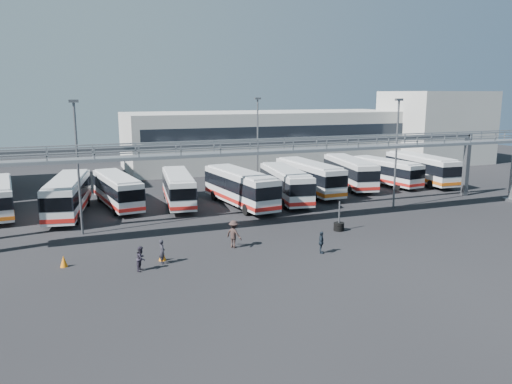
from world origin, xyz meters
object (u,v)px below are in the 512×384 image
object	(u,v)px
bus_5	(285,183)
cone_right	(162,255)
light_pole_left	(78,160)
bus_8	(385,171)
pedestrian_a	(162,252)
bus_4	(240,187)
pedestrian_d	(321,242)
pedestrian_c	(234,234)
tire_stack	(339,226)
pedestrian_b	(141,258)
light_pole_mid	(397,147)
bus_6	(309,176)
bus_3	(178,187)
cone_left	(64,261)
bus_7	(350,171)
bus_1	(68,195)
light_pole_back	(258,137)
bus_9	(421,168)
bus_2	(117,189)

from	to	relation	value
bus_5	cone_right	bearing A→B (deg)	-129.61
light_pole_left	cone_right	world-z (taller)	light_pole_left
bus_8	pedestrian_a	distance (m)	35.06
bus_4	pedestrian_d	world-z (taller)	bus_4
pedestrian_c	cone_right	size ratio (longest dim) A/B	2.52
tire_stack	pedestrian_d	bearing A→B (deg)	-131.83
pedestrian_b	cone_right	bearing A→B (deg)	-18.35
light_pole_mid	pedestrian_c	xyz separation A→B (m)	(-18.22, -6.46, -4.75)
light_pole_left	pedestrian_a	size ratio (longest dim) A/B	6.50
bus_8	tire_stack	distance (m)	21.96
pedestrian_b	bus_6	bearing A→B (deg)	-19.47
bus_6	pedestrian_b	bearing A→B (deg)	-140.50
bus_3	cone_left	distance (m)	18.38
bus_4	tire_stack	distance (m)	12.03
light_pole_left	bus_8	xyz separation A→B (m)	(34.35, 9.27, -4.04)
bus_7	pedestrian_d	bearing A→B (deg)	-115.21
bus_4	bus_8	bearing A→B (deg)	6.13
light_pole_left	bus_1	distance (m)	7.85
light_pole_back	bus_6	xyz separation A→B (m)	(3.54, -6.10, -3.83)
light_pole_mid	bus_7	distance (m)	11.30
light_pole_mid	cone_left	world-z (taller)	light_pole_mid
bus_4	bus_7	xyz separation A→B (m)	(15.02, 4.69, -0.04)
bus_9	pedestrian_d	size ratio (longest dim) A/B	7.53
bus_2	pedestrian_b	world-z (taller)	bus_2
cone_left	bus_6	bearing A→B (deg)	31.49
light_pole_left	bus_5	bearing A→B (deg)	15.32
light_pole_back	bus_4	bearing A→B (deg)	-120.54
pedestrian_d	light_pole_mid	bearing A→B (deg)	-24.93
cone_left	tire_stack	xyz separation A→B (m)	(20.33, 1.08, 0.03)
bus_5	bus_7	size ratio (longest dim) A/B	0.98
pedestrian_c	bus_1	bearing A→B (deg)	5.03
bus_6	pedestrian_a	distance (m)	25.53
cone_right	pedestrian_d	bearing A→B (deg)	-13.21
bus_7	pedestrian_b	bearing A→B (deg)	-133.30
light_pole_left	bus_5	world-z (taller)	light_pole_left
pedestrian_c	cone_left	distance (m)	11.21
bus_8	pedestrian_d	xyz separation A→B (m)	(-19.49, -20.10, -0.93)
bus_8	cone_left	xyz separation A→B (m)	(-35.76, -16.66, -1.32)
light_pole_mid	bus_1	xyz separation A→B (m)	(-28.83, 7.80, -3.85)
light_pole_left	cone_right	size ratio (longest dim) A/B	13.15
light_pole_left	pedestrian_c	xyz separation A→B (m)	(9.78, -7.46, -4.75)
bus_3	bus_7	distance (m)	20.50
light_pole_mid	bus_1	size ratio (longest dim) A/B	0.89
bus_3	pedestrian_c	world-z (taller)	bus_3
bus_6	bus_8	world-z (taller)	bus_6
pedestrian_a	pedestrian_c	world-z (taller)	pedestrian_c
bus_5	bus_7	xyz separation A→B (m)	(10.00, 4.13, 0.03)
pedestrian_c	tire_stack	bearing A→B (deg)	-114.41
bus_2	pedestrian_d	world-z (taller)	bus_2
pedestrian_d	cone_right	size ratio (longest dim) A/B	1.96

